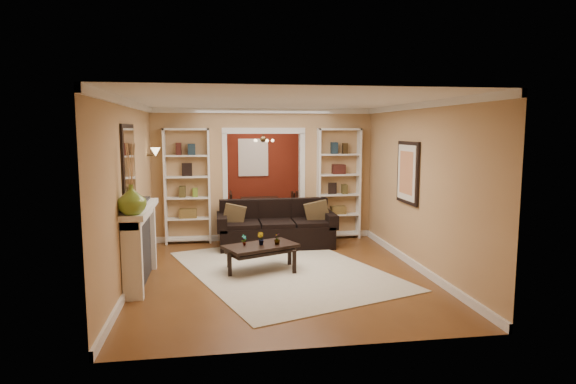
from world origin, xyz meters
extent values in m
plane|color=brown|center=(0.00, 0.00, 0.00)|extent=(8.00, 8.00, 0.00)
plane|color=white|center=(0.00, 0.00, 2.70)|extent=(8.00, 8.00, 0.00)
plane|color=tan|center=(0.00, 4.00, 1.35)|extent=(8.00, 0.00, 8.00)
plane|color=tan|center=(0.00, -4.00, 1.35)|extent=(8.00, 0.00, 8.00)
plane|color=tan|center=(-2.25, 0.00, 1.35)|extent=(0.00, 8.00, 8.00)
plane|color=tan|center=(2.25, 0.00, 1.35)|extent=(0.00, 8.00, 8.00)
cube|color=tan|center=(0.00, 1.20, 1.35)|extent=(4.50, 0.15, 2.70)
cube|color=maroon|center=(0.00, 3.97, 1.32)|extent=(4.44, 0.04, 2.64)
cube|color=#8CA5CC|center=(0.00, 3.93, 1.55)|extent=(0.78, 0.03, 0.98)
cube|color=beige|center=(0.07, -1.17, 0.01)|extent=(3.84, 4.52, 0.01)
cube|color=black|center=(0.16, 0.45, 0.45)|extent=(2.28, 0.99, 0.89)
cube|color=brown|center=(-0.65, 0.43, 0.64)|extent=(0.41, 0.15, 0.40)
cube|color=brown|center=(0.97, 0.43, 0.66)|extent=(0.46, 0.16, 0.45)
cube|color=black|center=(-0.29, -1.14, 0.22)|extent=(1.29, 1.02, 0.43)
imported|color=#336626|center=(-0.56, -1.14, 0.52)|extent=(0.11, 0.11, 0.17)
imported|color=#336626|center=(-0.29, -1.14, 0.53)|extent=(0.14, 0.14, 0.20)
imported|color=#336626|center=(-0.03, -1.14, 0.52)|extent=(0.12, 0.12, 0.18)
cube|color=white|center=(-1.55, 1.03, 1.15)|extent=(0.90, 0.30, 2.30)
cube|color=white|center=(1.55, 1.03, 1.15)|extent=(0.90, 0.30, 2.30)
cube|color=white|center=(-2.09, -1.50, 0.58)|extent=(0.32, 1.70, 1.16)
imported|color=olive|center=(-2.09, -2.20, 1.36)|extent=(0.48, 0.48, 0.40)
cube|color=silver|center=(-2.23, -1.50, 1.80)|extent=(0.03, 0.95, 1.10)
cube|color=#FFE0A5|center=(-2.15, 0.55, 1.83)|extent=(0.18, 0.18, 0.22)
cube|color=black|center=(2.21, -1.00, 1.55)|extent=(0.04, 0.85, 1.05)
imported|color=black|center=(0.13, 2.56, 0.30)|extent=(1.68, 0.94, 0.59)
cube|color=black|center=(-0.42, 2.26, 0.43)|extent=(0.51, 0.51, 0.86)
cube|color=black|center=(0.68, 2.26, 0.43)|extent=(0.53, 0.53, 0.86)
cube|color=black|center=(-0.42, 2.86, 0.41)|extent=(0.50, 0.50, 0.82)
cube|color=black|center=(0.68, 2.86, 0.39)|extent=(0.50, 0.50, 0.77)
cube|color=#40321D|center=(0.00, 2.70, 2.02)|extent=(0.50, 0.50, 0.30)
camera|label=1|loc=(-1.00, -8.69, 2.26)|focal=30.00mm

